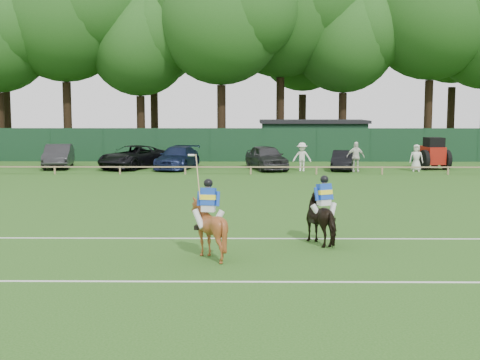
{
  "coord_description": "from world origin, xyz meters",
  "views": [
    {
      "loc": [
        0.75,
        -20.88,
        4.18
      ],
      "look_at": [
        0.5,
        3.0,
        1.4
      ],
      "focal_mm": 48.0,
      "sensor_mm": 36.0,
      "label": 1
    }
  ],
  "objects_px": {
    "estate_black": "(343,160)",
    "spectator_right": "(416,158)",
    "utility_shed": "(313,139)",
    "horse_dark": "(324,219)",
    "sedan_navy": "(178,158)",
    "spectator_left": "(302,157)",
    "spectator_mid": "(356,157)",
    "hatch_grey": "(266,157)",
    "suv_black": "(133,157)",
    "tractor": "(432,154)",
    "horse_chestnut": "(208,229)",
    "sedan_grey": "(58,156)"
  },
  "relations": [
    {
      "from": "tractor",
      "to": "spectator_right",
      "type": "bearing_deg",
      "value": -143.49
    },
    {
      "from": "suv_black",
      "to": "tractor",
      "type": "xyz_separation_m",
      "value": [
        19.84,
        -0.32,
        0.23
      ]
    },
    {
      "from": "estate_black",
      "to": "spectator_left",
      "type": "distance_m",
      "value": 2.88
    },
    {
      "from": "estate_black",
      "to": "spectator_left",
      "type": "bearing_deg",
      "value": -151.44
    },
    {
      "from": "sedan_navy",
      "to": "spectator_mid",
      "type": "distance_m",
      "value": 11.61
    },
    {
      "from": "horse_chestnut",
      "to": "sedan_grey",
      "type": "distance_m",
      "value": 28.07
    },
    {
      "from": "horse_dark",
      "to": "spectator_mid",
      "type": "xyz_separation_m",
      "value": [
        4.54,
        21.26,
        0.2
      ]
    },
    {
      "from": "estate_black",
      "to": "spectator_right",
      "type": "bearing_deg",
      "value": 1.09
    },
    {
      "from": "suv_black",
      "to": "tractor",
      "type": "height_order",
      "value": "tractor"
    },
    {
      "from": "horse_chestnut",
      "to": "sedan_navy",
      "type": "relative_size",
      "value": 0.32
    },
    {
      "from": "spectator_mid",
      "to": "utility_shed",
      "type": "xyz_separation_m",
      "value": [
        -1.62,
        10.48,
        0.58
      ]
    },
    {
      "from": "sedan_navy",
      "to": "hatch_grey",
      "type": "distance_m",
      "value": 5.89
    },
    {
      "from": "hatch_grey",
      "to": "spectator_left",
      "type": "distance_m",
      "value": 2.44
    },
    {
      "from": "spectator_left",
      "to": "sedan_grey",
      "type": "bearing_deg",
      "value": 179.66
    },
    {
      "from": "horse_dark",
      "to": "spectator_right",
      "type": "height_order",
      "value": "spectator_right"
    },
    {
      "from": "horse_chestnut",
      "to": "spectator_right",
      "type": "relative_size",
      "value": 0.95
    },
    {
      "from": "hatch_grey",
      "to": "tractor",
      "type": "height_order",
      "value": "tractor"
    },
    {
      "from": "spectator_mid",
      "to": "hatch_grey",
      "type": "bearing_deg",
      "value": 168.05
    },
    {
      "from": "utility_shed",
      "to": "horse_dark",
      "type": "bearing_deg",
      "value": -95.24
    },
    {
      "from": "suv_black",
      "to": "horse_chestnut",
      "type": "bearing_deg",
      "value": -50.68
    },
    {
      "from": "suv_black",
      "to": "sedan_navy",
      "type": "distance_m",
      "value": 3.04
    },
    {
      "from": "estate_black",
      "to": "sedan_navy",
      "type": "bearing_deg",
      "value": -170.89
    },
    {
      "from": "horse_dark",
      "to": "spectator_right",
      "type": "relative_size",
      "value": 1.03
    },
    {
      "from": "horse_dark",
      "to": "hatch_grey",
      "type": "distance_m",
      "value": 22.72
    },
    {
      "from": "hatch_grey",
      "to": "tractor",
      "type": "xyz_separation_m",
      "value": [
        10.94,
        0.4,
        0.19
      ]
    },
    {
      "from": "utility_shed",
      "to": "horse_chestnut",
      "type": "bearing_deg",
      "value": -100.64
    },
    {
      "from": "sedan_grey",
      "to": "sedan_navy",
      "type": "distance_m",
      "value": 8.12
    },
    {
      "from": "sedan_navy",
      "to": "spectator_mid",
      "type": "bearing_deg",
      "value": 1.22
    },
    {
      "from": "horse_dark",
      "to": "spectator_left",
      "type": "height_order",
      "value": "spectator_left"
    },
    {
      "from": "suv_black",
      "to": "estate_black",
      "type": "bearing_deg",
      "value": 21.22
    },
    {
      "from": "suv_black",
      "to": "estate_black",
      "type": "xyz_separation_m",
      "value": [
        13.9,
        -0.85,
        -0.13
      ]
    },
    {
      "from": "sedan_navy",
      "to": "spectator_mid",
      "type": "relative_size",
      "value": 2.67
    },
    {
      "from": "hatch_grey",
      "to": "spectator_mid",
      "type": "distance_m",
      "value": 5.77
    },
    {
      "from": "sedan_navy",
      "to": "estate_black",
      "type": "distance_m",
      "value": 10.89
    },
    {
      "from": "sedan_navy",
      "to": "utility_shed",
      "type": "bearing_deg",
      "value": 51.66
    },
    {
      "from": "sedan_navy",
      "to": "spectator_left",
      "type": "xyz_separation_m",
      "value": [
        8.12,
        -1.36,
        0.17
      ]
    },
    {
      "from": "horse_chestnut",
      "to": "sedan_navy",
      "type": "xyz_separation_m",
      "value": [
        -3.53,
        24.91,
        -0.08
      ]
    },
    {
      "from": "utility_shed",
      "to": "spectator_left",
      "type": "bearing_deg",
      "value": -99.73
    },
    {
      "from": "sedan_navy",
      "to": "spectator_mid",
      "type": "height_order",
      "value": "spectator_mid"
    },
    {
      "from": "horse_chestnut",
      "to": "spectator_right",
      "type": "xyz_separation_m",
      "value": [
        11.87,
        23.49,
        0.05
      ]
    },
    {
      "from": "hatch_grey",
      "to": "estate_black",
      "type": "bearing_deg",
      "value": -17.05
    },
    {
      "from": "sedan_grey",
      "to": "spectator_left",
      "type": "distance_m",
      "value": 16.35
    },
    {
      "from": "suv_black",
      "to": "tractor",
      "type": "relative_size",
      "value": 2.02
    },
    {
      "from": "spectator_mid",
      "to": "tractor",
      "type": "distance_m",
      "value": 5.66
    },
    {
      "from": "horse_dark",
      "to": "horse_chestnut",
      "type": "bearing_deg",
      "value": 1.38
    },
    {
      "from": "hatch_grey",
      "to": "spectator_left",
      "type": "height_order",
      "value": "spectator_left"
    },
    {
      "from": "horse_chestnut",
      "to": "spectator_mid",
      "type": "height_order",
      "value": "spectator_mid"
    },
    {
      "from": "horse_dark",
      "to": "hatch_grey",
      "type": "bearing_deg",
      "value": -113.9
    },
    {
      "from": "horse_chestnut",
      "to": "tractor",
      "type": "height_order",
      "value": "tractor"
    },
    {
      "from": "estate_black",
      "to": "utility_shed",
      "type": "distance_m",
      "value": 9.27
    }
  ]
}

